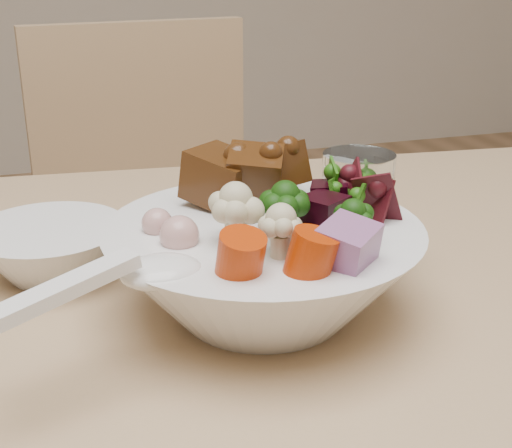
{
  "coord_description": "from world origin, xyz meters",
  "views": [
    {
      "loc": [
        -0.09,
        -0.29,
        0.98
      ],
      "look_at": [
        0.07,
        0.22,
        0.77
      ],
      "focal_mm": 50.0,
      "sensor_mm": 36.0,
      "label": 1
    }
  ],
  "objects_px": {
    "chair_far": "(162,245)",
    "food_bowl": "(265,262)",
    "dining_table": "(474,370)",
    "side_bowl": "(50,251)",
    "water_glass": "(356,218)"
  },
  "relations": [
    {
      "from": "dining_table",
      "to": "chair_far",
      "type": "height_order",
      "value": "chair_far"
    },
    {
      "from": "food_bowl",
      "to": "water_glass",
      "type": "bearing_deg",
      "value": 27.06
    },
    {
      "from": "water_glass",
      "to": "side_bowl",
      "type": "bearing_deg",
      "value": 165.37
    },
    {
      "from": "chair_far",
      "to": "dining_table",
      "type": "bearing_deg",
      "value": -83.54
    },
    {
      "from": "dining_table",
      "to": "food_bowl",
      "type": "distance_m",
      "value": 0.22
    },
    {
      "from": "chair_far",
      "to": "side_bowl",
      "type": "bearing_deg",
      "value": -114.26
    },
    {
      "from": "food_bowl",
      "to": "side_bowl",
      "type": "relative_size",
      "value": 1.83
    },
    {
      "from": "water_glass",
      "to": "side_bowl",
      "type": "distance_m",
      "value": 0.27
    },
    {
      "from": "chair_far",
      "to": "food_bowl",
      "type": "height_order",
      "value": "chair_far"
    },
    {
      "from": "food_bowl",
      "to": "side_bowl",
      "type": "height_order",
      "value": "food_bowl"
    },
    {
      "from": "dining_table",
      "to": "food_bowl",
      "type": "bearing_deg",
      "value": 175.95
    },
    {
      "from": "food_bowl",
      "to": "dining_table",
      "type": "bearing_deg",
      "value": -9.72
    },
    {
      "from": "side_bowl",
      "to": "food_bowl",
      "type": "bearing_deg",
      "value": -36.85
    },
    {
      "from": "food_bowl",
      "to": "water_glass",
      "type": "relative_size",
      "value": 2.3
    },
    {
      "from": "chair_far",
      "to": "water_glass",
      "type": "relative_size",
      "value": 7.96
    }
  ]
}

